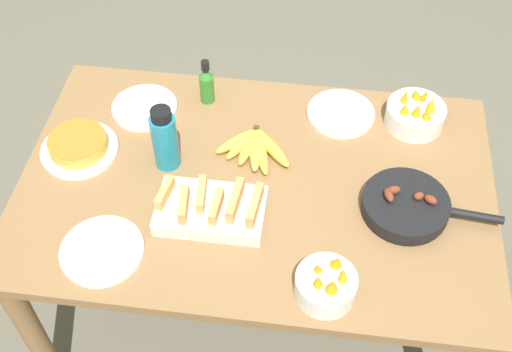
{
  "coord_description": "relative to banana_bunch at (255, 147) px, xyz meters",
  "views": [
    {
      "loc": [
        0.16,
        -1.23,
        2.2
      ],
      "look_at": [
        0.0,
        0.0,
        0.74
      ],
      "focal_mm": 45.0,
      "sensor_mm": 36.0,
      "label": 1
    }
  ],
  "objects": [
    {
      "name": "ground_plane",
      "position": [
        0.02,
        -0.13,
        -0.73
      ],
      "size": [
        14.0,
        14.0,
        0.0
      ],
      "primitive_type": "plane",
      "color": "#666051"
    },
    {
      "name": "empty_plate_near_front",
      "position": [
        -0.39,
        0.14,
        -0.01
      ],
      "size": [
        0.22,
        0.22,
        0.02
      ],
      "color": "white",
      "rests_on": "dining_table"
    },
    {
      "name": "water_bottle",
      "position": [
        -0.26,
        -0.08,
        0.09
      ],
      "size": [
        0.08,
        0.08,
        0.22
      ],
      "color": "teal",
      "rests_on": "dining_table"
    },
    {
      "name": "fruit_bowl_citrus",
      "position": [
        0.25,
        -0.48,
        0.02
      ],
      "size": [
        0.16,
        0.16,
        0.12
      ],
      "color": "white",
      "rests_on": "dining_table"
    },
    {
      "name": "frittata_plate_center",
      "position": [
        -0.55,
        -0.07,
        0.01
      ],
      "size": [
        0.24,
        0.24,
        0.06
      ],
      "color": "white",
      "rests_on": "dining_table"
    },
    {
      "name": "dining_table",
      "position": [
        0.02,
        -0.13,
        -0.11
      ],
      "size": [
        1.44,
        0.92,
        0.71
      ],
      "color": "olive",
      "rests_on": "ground_plane"
    },
    {
      "name": "empty_plate_far_left",
      "position": [
        0.26,
        0.2,
        -0.01
      ],
      "size": [
        0.22,
        0.22,
        0.02
      ],
      "color": "white",
      "rests_on": "dining_table"
    },
    {
      "name": "banana_bunch",
      "position": [
        0.0,
        0.0,
        0.0
      ],
      "size": [
        0.26,
        0.21,
        0.04
      ],
      "color": "gold",
      "rests_on": "dining_table"
    },
    {
      "name": "skillet",
      "position": [
        0.47,
        -0.18,
        0.01
      ],
      "size": [
        0.4,
        0.25,
        0.08
      ],
      "rotation": [
        0.0,
        0.0,
        6.19
      ],
      "color": "black",
      "rests_on": "dining_table"
    },
    {
      "name": "melon_tray",
      "position": [
        -0.09,
        -0.27,
        0.02
      ],
      "size": [
        0.31,
        0.19,
        0.1
      ],
      "color": "silver",
      "rests_on": "dining_table"
    },
    {
      "name": "hot_sauce_bottle",
      "position": [
        -0.19,
        0.21,
        0.05
      ],
      "size": [
        0.05,
        0.05,
        0.17
      ],
      "color": "#337F2D",
      "rests_on": "dining_table"
    },
    {
      "name": "empty_plate_far_right",
      "position": [
        -0.37,
        -0.44,
        -0.01
      ],
      "size": [
        0.23,
        0.23,
        0.02
      ],
      "color": "white",
      "rests_on": "dining_table"
    },
    {
      "name": "fruit_bowl_mango",
      "position": [
        0.5,
        0.19,
        0.02
      ],
      "size": [
        0.19,
        0.19,
        0.13
      ],
      "color": "white",
      "rests_on": "dining_table"
    }
  ]
}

